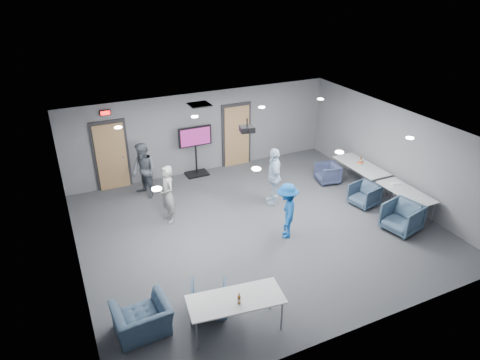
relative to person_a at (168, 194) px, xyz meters
name	(u,v)px	position (x,y,z in m)	size (l,w,h in m)	color
floor	(257,227)	(2.02, -1.33, -0.81)	(9.00, 9.00, 0.00)	#3E4247
ceiling	(259,132)	(2.02, -1.33, 1.89)	(9.00, 9.00, 0.00)	silver
wall_back	(203,133)	(2.02, 2.67, 0.54)	(9.00, 0.02, 2.70)	slate
wall_front	(361,274)	(2.02, -5.33, 0.54)	(9.00, 0.02, 2.70)	slate
wall_left	(71,222)	(-2.48, -1.33, 0.54)	(0.02, 8.00, 2.70)	slate
wall_right	(395,153)	(6.52, -1.33, 0.54)	(0.02, 8.00, 2.70)	slate
door_left	(111,156)	(-0.98, 2.62, 0.26)	(1.06, 0.17, 2.24)	black
door_right	(237,136)	(3.22, 2.62, 0.26)	(1.06, 0.17, 2.24)	black
exit_sign	(105,113)	(-0.98, 2.60, 1.64)	(0.32, 0.08, 0.16)	black
hvac_diffuser	(199,105)	(1.52, 1.47, 1.88)	(0.60, 0.60, 0.03)	black
downlights	(259,133)	(2.02, -1.33, 1.88)	(6.18, 3.78, 0.02)	white
person_a	(168,194)	(0.00, 0.00, 0.00)	(0.59, 0.39, 1.62)	gray
person_b	(144,171)	(-0.23, 1.67, 0.03)	(0.82, 0.64, 1.68)	#515861
person_c	(274,176)	(3.04, -0.34, 0.06)	(1.01, 0.42, 1.73)	silver
person_d	(287,211)	(2.50, -2.00, -0.06)	(0.96, 0.55, 1.49)	#18519D
chair_right_a	(328,173)	(5.28, 0.10, -0.50)	(0.67, 0.69, 0.63)	#363E5D
chair_right_b	(364,195)	(5.37, -1.57, -0.48)	(0.70, 0.72, 0.66)	#34465B
chair_right_c	(402,217)	(5.37, -3.05, -0.42)	(0.83, 0.86, 0.78)	#3A4F64
chair_front_a	(209,299)	(-0.28, -3.70, -0.48)	(0.70, 0.72, 0.65)	#394C64
chair_front_b	(142,319)	(-1.62, -3.69, -0.48)	(1.01, 0.89, 0.66)	#3E546C
table_right_a	(361,166)	(6.02, -0.56, -0.12)	(0.79, 1.89, 0.73)	#AFB2B4
table_right_b	(406,193)	(6.02, -2.46, -0.13)	(0.70, 1.67, 0.73)	#AFB2B4
table_front_left	(236,301)	(0.02, -4.33, -0.12)	(1.88, 0.98, 0.73)	#AFB2B4
bottle_front	(239,300)	(0.03, -4.47, 0.01)	(0.06, 0.06, 0.24)	#633711
bottle_right	(361,160)	(6.14, -0.38, 0.00)	(0.06, 0.06, 0.22)	#633711
snack_box	(360,162)	(6.10, -0.42, -0.06)	(0.19, 0.13, 0.04)	#C66131
wrapper	(396,184)	(6.05, -2.01, -0.05)	(0.23, 0.15, 0.05)	white
tv_stand	(196,148)	(1.66, 2.41, 0.15)	(1.10, 0.52, 1.68)	black
projector	(247,129)	(2.21, -0.28, 1.60)	(0.44, 0.40, 0.37)	black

